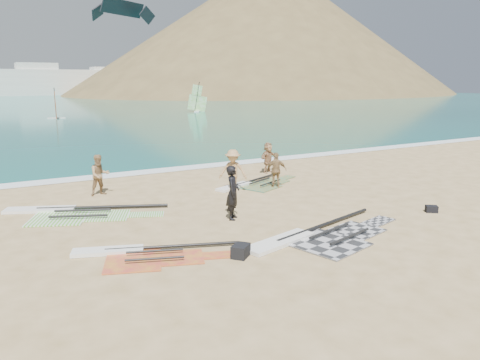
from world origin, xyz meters
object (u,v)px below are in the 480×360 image
beachgoer_mid (233,171)px  beachgoer_right (268,157)px  rig_orange (254,184)px  gear_bag_near (241,251)px  gear_bag_far (432,209)px  rig_red (140,255)px  rig_grey (318,237)px  person_wetsuit (233,193)px  rig_green (70,213)px  beachgoer_left (100,175)px  beachgoer_back (276,170)px

beachgoer_mid → beachgoer_right: beachgoer_mid is taller
rig_orange → beachgoer_right: beachgoer_right is taller
rig_orange → beachgoer_mid: bearing=178.7°
rig_orange → beachgoer_mid: (-1.50, -0.61, 0.93)m
rig_orange → beachgoer_mid: beachgoer_mid is taller
gear_bag_near → gear_bag_far: (8.81, 0.34, -0.05)m
rig_red → rig_grey: bearing=6.4°
rig_red → beachgoer_right: size_ratio=2.81×
gear_bag_near → person_wetsuit: (1.65, 3.43, 0.82)m
person_wetsuit → rig_green: bearing=91.6°
beachgoer_left → gear_bag_near: bearing=-84.5°
rig_red → gear_bag_near: (2.53, -1.51, 0.14)m
rig_grey → rig_orange: size_ratio=1.27×
gear_bag_far → person_wetsuit: person_wetsuit is taller
rig_red → person_wetsuit: (4.18, 1.92, 0.96)m
beachgoer_left → rig_red: bearing=-100.3°
rig_orange → gear_bag_far: size_ratio=11.82×
gear_bag_far → rig_grey: bearing=-178.2°
rig_green → beachgoer_right: beachgoer_right is taller
rig_orange → gear_bag_near: gear_bag_near is taller
rig_orange → beachgoer_back: (0.66, -0.96, 0.80)m
rig_green → person_wetsuit: (5.13, -3.69, 0.95)m
gear_bag_near → beachgoer_right: bearing=53.1°
rig_grey → rig_red: bearing=151.9°
beachgoer_back → rig_grey: bearing=90.7°
rig_green → beachgoer_back: 9.43m
rig_green → beachgoer_left: beachgoer_left is taller
rig_grey → gear_bag_near: (-3.02, -0.16, 0.13)m
beachgoer_left → beachgoer_back: beachgoer_left is taller
gear_bag_near → beachgoer_left: beachgoer_left is taller
rig_red → beachgoer_back: beachgoer_back is taller
gear_bag_far → beachgoer_left: bearing=138.5°
gear_bag_far → rig_red: bearing=174.1°
rig_grey → beachgoer_left: beachgoer_left is taller
gear_bag_near → person_wetsuit: bearing=64.3°
gear_bag_far → rig_green: bearing=151.1°
rig_orange → beachgoer_mid: 1.87m
beachgoer_mid → person_wetsuit: bearing=-83.4°
rig_grey → beachgoer_mid: (0.73, 7.05, 0.93)m
rig_green → beachgoer_mid: bearing=24.1°
beachgoer_left → beachgoer_right: beachgoer_left is taller
gear_bag_near → beachgoer_mid: beachgoer_mid is taller
gear_bag_near → beachgoer_left: 9.80m
beachgoer_mid → beachgoer_back: (2.16, -0.36, -0.13)m
rig_red → gear_bag_far: size_ratio=10.87×
gear_bag_near → beachgoer_back: bearing=49.2°
rig_orange → gear_bag_near: (-5.25, -7.81, 0.14)m
beachgoer_mid → rig_orange: bearing=57.8°
rig_red → beachgoer_right: 13.39m
rig_orange → beachgoer_right: size_ratio=3.05×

